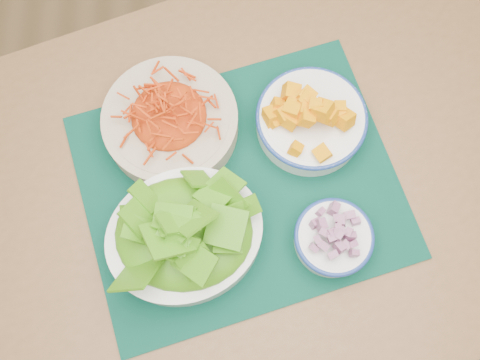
{
  "coord_description": "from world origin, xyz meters",
  "views": [
    {
      "loc": [
        0.03,
        0.06,
        1.6
      ],
      "look_at": [
        0.03,
        0.31,
        0.78
      ],
      "focal_mm": 40.0,
      "sensor_mm": 36.0,
      "label": 1
    }
  ],
  "objects_px": {
    "placemat": "(240,186)",
    "onion_bowl": "(334,238)",
    "carrot_bowl": "(170,119)",
    "lettuce_bowl": "(184,233)",
    "squash_bowl": "(312,117)",
    "table": "(267,192)"
  },
  "relations": [
    {
      "from": "carrot_bowl",
      "to": "squash_bowl",
      "type": "distance_m",
      "value": 0.23
    },
    {
      "from": "placemat",
      "to": "onion_bowl",
      "type": "relative_size",
      "value": 3.88
    },
    {
      "from": "placemat",
      "to": "lettuce_bowl",
      "type": "relative_size",
      "value": 1.69
    },
    {
      "from": "squash_bowl",
      "to": "onion_bowl",
      "type": "height_order",
      "value": "squash_bowl"
    },
    {
      "from": "table",
      "to": "onion_bowl",
      "type": "distance_m",
      "value": 0.2
    },
    {
      "from": "table",
      "to": "carrot_bowl",
      "type": "height_order",
      "value": "carrot_bowl"
    },
    {
      "from": "lettuce_bowl",
      "to": "onion_bowl",
      "type": "xyz_separation_m",
      "value": [
        0.23,
        -0.01,
        -0.03
      ]
    },
    {
      "from": "table",
      "to": "placemat",
      "type": "bearing_deg",
      "value": 178.64
    },
    {
      "from": "table",
      "to": "onion_bowl",
      "type": "height_order",
      "value": "onion_bowl"
    },
    {
      "from": "onion_bowl",
      "to": "lettuce_bowl",
      "type": "bearing_deg",
      "value": 178.49
    },
    {
      "from": "squash_bowl",
      "to": "lettuce_bowl",
      "type": "height_order",
      "value": "lettuce_bowl"
    },
    {
      "from": "placemat",
      "to": "carrot_bowl",
      "type": "relative_size",
      "value": 2.14
    },
    {
      "from": "table",
      "to": "lettuce_bowl",
      "type": "relative_size",
      "value": 4.52
    },
    {
      "from": "table",
      "to": "onion_bowl",
      "type": "xyz_separation_m",
      "value": [
        0.09,
        -0.11,
        0.14
      ]
    },
    {
      "from": "onion_bowl",
      "to": "carrot_bowl",
      "type": "bearing_deg",
      "value": 142.36
    },
    {
      "from": "table",
      "to": "squash_bowl",
      "type": "height_order",
      "value": "squash_bowl"
    },
    {
      "from": "placemat",
      "to": "squash_bowl",
      "type": "xyz_separation_m",
      "value": [
        0.12,
        0.1,
        0.05
      ]
    },
    {
      "from": "table",
      "to": "lettuce_bowl",
      "type": "height_order",
      "value": "lettuce_bowl"
    },
    {
      "from": "carrot_bowl",
      "to": "lettuce_bowl",
      "type": "relative_size",
      "value": 0.79
    },
    {
      "from": "placemat",
      "to": "lettuce_bowl",
      "type": "xyz_separation_m",
      "value": [
        -0.09,
        -0.09,
        0.06
      ]
    },
    {
      "from": "placemat",
      "to": "squash_bowl",
      "type": "bearing_deg",
      "value": 23.77
    },
    {
      "from": "table",
      "to": "squash_bowl",
      "type": "distance_m",
      "value": 0.19
    }
  ]
}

